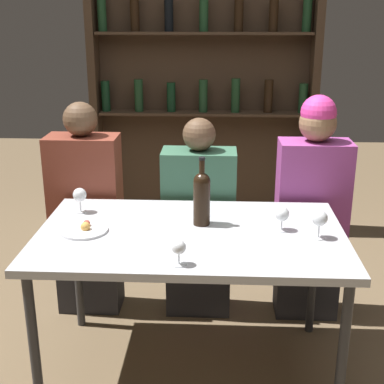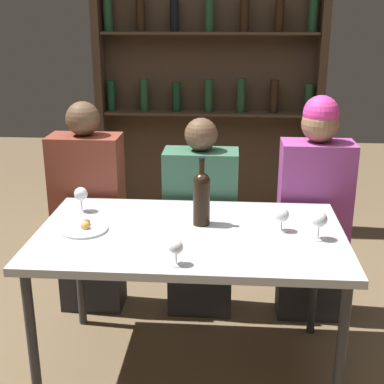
% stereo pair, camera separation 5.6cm
% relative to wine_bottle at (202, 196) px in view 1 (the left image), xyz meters
% --- Properties ---
extents(ground_plane, '(10.00, 10.00, 0.00)m').
position_rel_wine_bottle_xyz_m(ground_plane, '(-0.05, -0.10, -0.88)').
color(ground_plane, brown).
extents(dining_table, '(1.41, 0.85, 0.74)m').
position_rel_wine_bottle_xyz_m(dining_table, '(-0.05, -0.10, -0.20)').
color(dining_table, '#B7BABF').
rests_on(dining_table, ground_plane).
extents(wine_rack_wall, '(1.75, 0.21, 2.42)m').
position_rel_wine_bottle_xyz_m(wine_rack_wall, '(-0.05, 1.83, 0.37)').
color(wine_rack_wall, '#38281C').
rests_on(wine_rack_wall, ground_plane).
extents(wine_bottle, '(0.08, 0.08, 0.33)m').
position_rel_wine_bottle_xyz_m(wine_bottle, '(0.00, 0.00, 0.00)').
color(wine_bottle, black).
rests_on(wine_bottle, dining_table).
extents(wine_glass_0, '(0.07, 0.07, 0.13)m').
position_rel_wine_bottle_xyz_m(wine_glass_0, '(-0.61, 0.13, -0.05)').
color(wine_glass_0, silver).
rests_on(wine_glass_0, dining_table).
extents(wine_glass_1, '(0.06, 0.06, 0.11)m').
position_rel_wine_bottle_xyz_m(wine_glass_1, '(-0.08, -0.43, -0.07)').
color(wine_glass_1, silver).
rests_on(wine_glass_1, dining_table).
extents(wine_glass_2, '(0.07, 0.07, 0.11)m').
position_rel_wine_bottle_xyz_m(wine_glass_2, '(0.37, -0.06, -0.07)').
color(wine_glass_2, silver).
rests_on(wine_glass_2, dining_table).
extents(wine_glass_3, '(0.07, 0.07, 0.13)m').
position_rel_wine_bottle_xyz_m(wine_glass_3, '(0.53, -0.14, -0.05)').
color(wine_glass_3, silver).
rests_on(wine_glass_3, dining_table).
extents(food_plate_0, '(0.22, 0.22, 0.05)m').
position_rel_wine_bottle_xyz_m(food_plate_0, '(-0.54, -0.12, -0.13)').
color(food_plate_0, white).
rests_on(food_plate_0, dining_table).
extents(seated_person_left, '(0.40, 0.22, 1.24)m').
position_rel_wine_bottle_xyz_m(seated_person_left, '(-0.68, 0.48, -0.30)').
color(seated_person_left, '#26262B').
rests_on(seated_person_left, ground_plane).
extents(seated_person_center, '(0.41, 0.22, 1.16)m').
position_rel_wine_bottle_xyz_m(seated_person_center, '(-0.03, 0.48, -0.34)').
color(seated_person_center, '#26262B').
rests_on(seated_person_center, ground_plane).
extents(seated_person_right, '(0.39, 0.22, 1.29)m').
position_rel_wine_bottle_xyz_m(seated_person_right, '(0.60, 0.48, -0.26)').
color(seated_person_right, '#26262B').
rests_on(seated_person_right, ground_plane).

